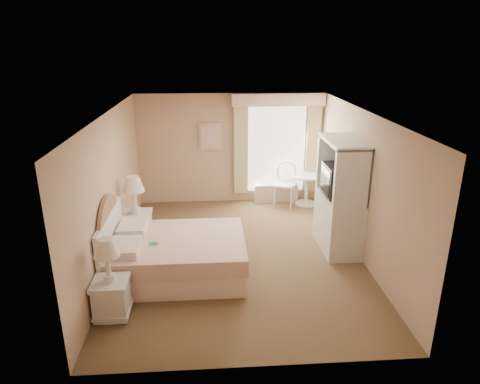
{
  "coord_description": "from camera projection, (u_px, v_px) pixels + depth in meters",
  "views": [
    {
      "loc": [
        -0.45,
        -6.73,
        3.58
      ],
      "look_at": [
        0.04,
        0.3,
        1.08
      ],
      "focal_mm": 32.0,
      "sensor_mm": 36.0,
      "label": 1
    }
  ],
  "objects": [
    {
      "name": "round_table",
      "position": [
        307.0,
        185.0,
        9.77
      ],
      "size": [
        0.66,
        0.66,
        0.7
      ],
      "color": "silver",
      "rests_on": "room"
    },
    {
      "name": "room",
      "position": [
        239.0,
        188.0,
        7.14
      ],
      "size": [
        4.21,
        5.51,
        2.51
      ],
      "color": "brown",
      "rests_on": "ground"
    },
    {
      "name": "nightstand_far",
      "position": [
        136.0,
        220.0,
        7.81
      ],
      "size": [
        0.54,
        0.54,
        1.3
      ],
      "color": "white",
      "rests_on": "room"
    },
    {
      "name": "nightstand_near",
      "position": [
        111.0,
        289.0,
        5.74
      ],
      "size": [
        0.48,
        0.48,
        1.15
      ],
      "color": "white",
      "rests_on": "room"
    },
    {
      "name": "cafe_chair",
      "position": [
        285.0,
        180.0,
        9.69
      ],
      "size": [
        0.62,
        0.62,
        1.01
      ],
      "rotation": [
        0.0,
        0.0,
        -0.35
      ],
      "color": "silver",
      "rests_on": "room"
    },
    {
      "name": "window",
      "position": [
        277.0,
        145.0,
        9.67
      ],
      "size": [
        2.05,
        0.22,
        2.51
      ],
      "color": "white",
      "rests_on": "room"
    },
    {
      "name": "bed",
      "position": [
        171.0,
        254.0,
        6.83
      ],
      "size": [
        2.13,
        1.65,
        1.46
      ],
      "color": "#E3AA93",
      "rests_on": "room"
    },
    {
      "name": "framed_art",
      "position": [
        210.0,
        137.0,
        9.56
      ],
      "size": [
        0.52,
        0.04,
        0.62
      ],
      "color": "tan",
      "rests_on": "room"
    },
    {
      "name": "armoire",
      "position": [
        340.0,
        205.0,
        7.57
      ],
      "size": [
        0.6,
        1.21,
        2.01
      ],
      "color": "white",
      "rests_on": "room"
    }
  ]
}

